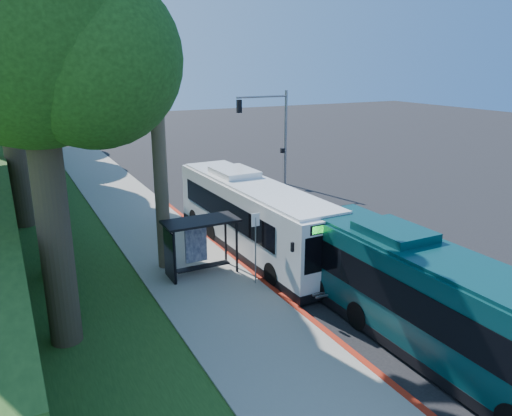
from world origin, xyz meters
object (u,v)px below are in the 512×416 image
teal_bus (432,300)px  pickup (286,201)px  bus_shelter (194,236)px  white_bus (252,215)px

teal_bus → pickup: (3.74, 15.41, -1.08)m
teal_bus → pickup: bearing=76.2°
bus_shelter → white_bus: (3.61, 1.65, 0.01)m
bus_shelter → pickup: bus_shelter is taller
bus_shelter → teal_bus: 10.09m
teal_bus → pickup: size_ratio=2.45×
bus_shelter → pickup: bearing=37.6°
bus_shelter → teal_bus: size_ratio=0.26×
white_bus → pickup: bearing=44.1°
bus_shelter → teal_bus: teal_bus is taller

